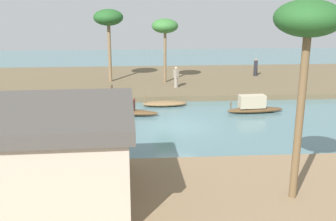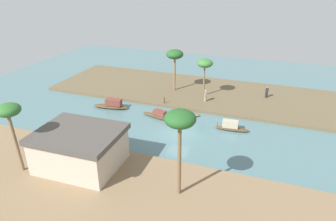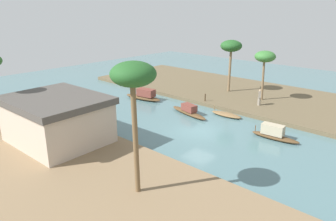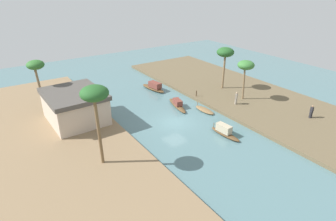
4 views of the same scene
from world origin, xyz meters
TOP-DOWN VIEW (x-y plane):
  - river_water at (0.00, 0.00)m, footprint 73.49×73.49m
  - riverbank_left at (0.00, -13.10)m, footprint 47.29×13.88m
  - riverbank_right at (0.00, 13.10)m, footprint 47.29×13.88m
  - sampan_upstream_small at (0.45, -4.99)m, footprint 3.27×1.18m
  - sampan_open_hull at (10.76, -3.47)m, footprint 5.03×1.97m
  - sampan_with_tall_canopy at (-5.57, -2.73)m, footprint 4.02×1.17m
  - sampan_midstream at (3.50, -2.80)m, footprint 5.20×1.98m
  - person_on_near_bank at (-8.70, -13.87)m, footprint 0.45×0.45m
  - person_by_mooring at (-0.78, -9.35)m, footprint 0.44×0.51m
  - mooring_post at (4.37, -6.73)m, footprint 0.14×0.14m
  - palm_tree_left_near at (-0.00, -11.40)m, footprint 2.24×2.24m
  - palm_tree_left_far at (4.78, -12.20)m, footprint 2.54×2.54m
  - palm_tree_right_tall at (-3.56, 10.59)m, footprint 2.38×2.38m
  - palm_tree_right_short at (10.88, 12.55)m, footprint 2.03×2.03m
  - riverside_building at (6.28, 9.86)m, footprint 7.70×6.39m

SIDE VIEW (x-z plane):
  - river_water at x=0.00m, z-range 0.00..0.00m
  - sampan_upstream_small at x=0.45m, z-range -0.24..0.60m
  - riverbank_left at x=0.00m, z-range 0.00..0.41m
  - riverbank_right at x=0.00m, z-range 0.00..0.41m
  - sampan_midstream at x=3.50m, z-range -0.16..0.94m
  - sampan_with_tall_canopy at x=-5.57m, z-range -0.14..1.11m
  - sampan_open_hull at x=10.76m, z-range -0.17..1.16m
  - mooring_post at x=4.37m, z-range 0.41..1.25m
  - person_on_near_bank at x=-8.70m, z-range 0.26..1.87m
  - person_by_mooring at x=-0.78m, z-range 0.37..2.09m
  - riverside_building at x=6.28m, z-range 0.44..4.00m
  - palm_tree_left_near at x=0.00m, z-range 2.43..7.92m
  - palm_tree_left_far at x=4.78m, z-range 2.70..8.95m
  - palm_tree_right_short at x=10.88m, z-range 2.88..9.52m
  - palm_tree_right_tall at x=-3.56m, z-range 3.24..10.70m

